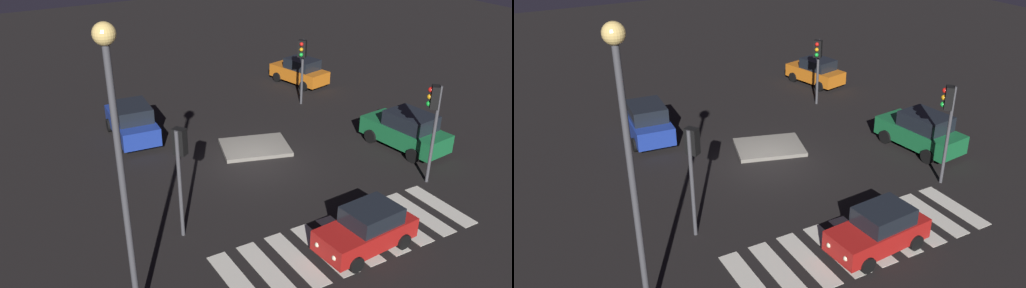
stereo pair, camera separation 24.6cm
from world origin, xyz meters
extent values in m
plane|color=black|center=(0.00, 0.00, 0.00)|extent=(80.00, 80.00, 0.00)
cube|color=gray|center=(0.71, 1.34, 0.09)|extent=(3.76, 3.22, 0.18)
cube|color=red|center=(0.13, -7.46, 0.63)|extent=(3.76, 1.83, 0.75)
cube|color=black|center=(0.35, -7.44, 1.31)|extent=(1.97, 1.56, 0.61)
cylinder|color=black|center=(-0.94, -8.31, 0.29)|extent=(0.60, 0.26, 0.59)
cylinder|color=black|center=(-1.05, -6.77, 0.29)|extent=(0.60, 0.26, 0.59)
cylinder|color=black|center=(1.32, -8.14, 0.29)|extent=(0.60, 0.26, 0.59)
cylinder|color=black|center=(1.21, -6.61, 0.29)|extent=(0.60, 0.26, 0.59)
sphere|color=#F2EABF|center=(-1.62, -8.02, 0.63)|extent=(0.20, 0.20, 0.20)
sphere|color=#F2EABF|center=(-1.69, -7.16, 0.63)|extent=(0.20, 0.20, 0.20)
cube|color=#1E389E|center=(-4.02, 5.52, 0.74)|extent=(2.16, 4.40, 0.87)
cube|color=black|center=(-4.04, 5.26, 1.53)|extent=(1.83, 2.31, 0.71)
cylinder|color=black|center=(-4.81, 6.90, 0.34)|extent=(0.30, 0.70, 0.69)
cylinder|color=black|center=(-3.02, 6.76, 0.34)|extent=(0.30, 0.70, 0.69)
cylinder|color=black|center=(-5.02, 4.27, 0.34)|extent=(0.30, 0.70, 0.69)
cylinder|color=black|center=(-3.23, 4.13, 0.34)|extent=(0.30, 0.70, 0.69)
sphere|color=#F2EABF|center=(-4.36, 7.64, 0.74)|extent=(0.23, 0.23, 0.23)
sphere|color=#F2EABF|center=(-3.35, 7.56, 0.74)|extent=(0.23, 0.23, 0.23)
cube|color=orange|center=(7.90, 8.23, 0.65)|extent=(2.42, 4.06, 0.78)
cube|color=black|center=(7.95, 8.01, 1.36)|extent=(1.87, 2.22, 0.63)
cylinder|color=black|center=(6.86, 9.20, 0.31)|extent=(0.35, 0.64, 0.61)
cylinder|color=black|center=(8.42, 9.55, 0.31)|extent=(0.35, 0.64, 0.61)
cylinder|color=black|center=(7.38, 6.91, 0.31)|extent=(0.35, 0.64, 0.61)
cylinder|color=black|center=(8.93, 7.26, 0.31)|extent=(0.35, 0.64, 0.61)
sphere|color=#F2EABF|center=(7.05, 9.95, 0.65)|extent=(0.20, 0.20, 0.20)
sphere|color=#F2EABF|center=(7.92, 10.14, 0.65)|extent=(0.20, 0.20, 0.20)
cube|color=#196B38|center=(7.10, -2.09, 0.73)|extent=(2.27, 4.40, 0.87)
cube|color=black|center=(7.13, -2.34, 1.52)|extent=(1.88, 2.33, 0.70)
cylinder|color=black|center=(6.08, -0.88, 0.34)|extent=(0.32, 0.70, 0.68)
cylinder|color=black|center=(7.85, -0.69, 0.34)|extent=(0.32, 0.70, 0.68)
cylinder|color=black|center=(6.36, -3.49, 0.34)|extent=(0.32, 0.70, 0.68)
cylinder|color=black|center=(8.13, -3.29, 0.34)|extent=(0.32, 0.70, 0.68)
sphere|color=#F2EABF|center=(6.38, -0.08, 0.73)|extent=(0.23, 0.23, 0.23)
sphere|color=#F2EABF|center=(7.37, 0.03, 0.73)|extent=(0.23, 0.23, 0.23)
cylinder|color=#47474C|center=(6.02, 5.20, 1.91)|extent=(0.14, 0.14, 3.83)
cube|color=black|center=(5.88, 5.09, 3.35)|extent=(0.53, 0.54, 0.96)
sphere|color=red|center=(5.73, 4.96, 3.65)|extent=(0.22, 0.22, 0.22)
sphere|color=orange|center=(5.73, 4.96, 3.35)|extent=(0.22, 0.22, 0.22)
sphere|color=green|center=(5.73, 4.96, 3.05)|extent=(0.22, 0.22, 0.22)
cylinder|color=#47474C|center=(5.59, -5.11, 2.18)|extent=(0.14, 0.14, 4.37)
cube|color=black|center=(5.46, -4.99, 3.89)|extent=(0.53, 0.54, 0.96)
sphere|color=red|center=(5.31, -4.85, 4.19)|extent=(0.22, 0.22, 0.22)
sphere|color=orange|center=(5.31, -4.85, 3.89)|extent=(0.22, 0.22, 0.22)
sphere|color=green|center=(5.31, -4.85, 3.59)|extent=(0.22, 0.22, 0.22)
cylinder|color=#47474C|center=(-5.10, -3.53, 2.10)|extent=(0.14, 0.14, 4.21)
cube|color=black|center=(-4.95, -3.43, 3.73)|extent=(0.51, 0.54, 0.96)
sphere|color=red|center=(-4.79, -3.31, 4.03)|extent=(0.22, 0.22, 0.22)
sphere|color=orange|center=(-4.79, -3.31, 3.73)|extent=(0.22, 0.22, 0.22)
sphere|color=green|center=(-4.79, -3.31, 3.43)|extent=(0.22, 0.22, 0.22)
cylinder|color=#47474C|center=(-7.91, -6.86, 4.20)|extent=(0.18, 0.18, 8.40)
sphere|color=#F9D172|center=(-7.91, -6.86, 8.58)|extent=(0.56, 0.56, 0.56)
cube|color=silver|center=(-4.60, -6.81, 0.01)|extent=(0.70, 3.20, 0.02)
cube|color=silver|center=(-3.45, -6.81, 0.01)|extent=(0.70, 3.20, 0.02)
cube|color=silver|center=(-2.30, -6.81, 0.01)|extent=(0.70, 3.20, 0.02)
cube|color=silver|center=(-1.15, -6.81, 0.01)|extent=(0.70, 3.20, 0.02)
cube|color=silver|center=(0.00, -6.81, 0.01)|extent=(0.70, 3.20, 0.02)
cube|color=silver|center=(1.15, -6.81, 0.01)|extent=(0.70, 3.20, 0.02)
cube|color=silver|center=(2.30, -6.81, 0.01)|extent=(0.70, 3.20, 0.02)
cube|color=silver|center=(3.45, -6.81, 0.01)|extent=(0.70, 3.20, 0.02)
cube|color=silver|center=(4.60, -6.81, 0.01)|extent=(0.70, 3.20, 0.02)
camera|label=1|loc=(-10.94, -19.11, 11.68)|focal=37.92mm
camera|label=2|loc=(-10.72, -19.23, 11.68)|focal=37.92mm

